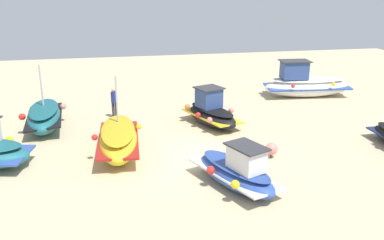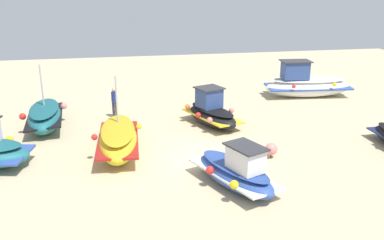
% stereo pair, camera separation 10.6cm
% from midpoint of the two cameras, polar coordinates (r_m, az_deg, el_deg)
% --- Properties ---
extents(ground_plane, '(51.04, 51.04, 0.00)m').
position_cam_midpoint_polar(ground_plane, '(17.12, 1.88, -5.16)').
color(ground_plane, '#C6B289').
extents(fishing_boat_0, '(2.11, 4.63, 3.16)m').
position_cam_midpoint_polar(fishing_boat_0, '(17.60, -9.98, -2.59)').
color(fishing_boat_0, gold).
rests_on(fishing_boat_0, ground_plane).
extents(fishing_boat_1, '(2.66, 3.85, 1.94)m').
position_cam_midpoint_polar(fishing_boat_1, '(20.79, 2.86, 1.01)').
color(fishing_boat_1, black).
rests_on(fishing_boat_1, ground_plane).
extents(fishing_boat_2, '(2.03, 4.37, 3.19)m').
position_cam_midpoint_polar(fishing_boat_2, '(21.57, -19.53, 0.48)').
color(fishing_boat_2, '#1E6670').
rests_on(fishing_boat_2, ground_plane).
extents(fishing_boat_3, '(2.80, 4.06, 1.75)m').
position_cam_midpoint_polar(fishing_boat_3, '(14.62, 6.28, -7.10)').
color(fishing_boat_3, '#2D4C9E').
rests_on(fishing_boat_3, ground_plane).
extents(fishing_boat_5, '(5.59, 2.38, 2.34)m').
position_cam_midpoint_polar(fishing_boat_5, '(27.05, 15.63, 4.76)').
color(fishing_boat_5, white).
rests_on(fishing_boat_5, ground_plane).
extents(person_walking, '(0.32, 0.32, 1.65)m').
position_cam_midpoint_polar(person_walking, '(22.15, -10.51, 2.65)').
color(person_walking, '#2D2D38').
rests_on(person_walking, ground_plane).
extents(mooring_buoy_0, '(0.51, 0.51, 0.65)m').
position_cam_midpoint_polar(mooring_buoy_0, '(17.23, 11.06, -3.96)').
color(mooring_buoy_0, '#3F3F42').
rests_on(mooring_buoy_0, ground_plane).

